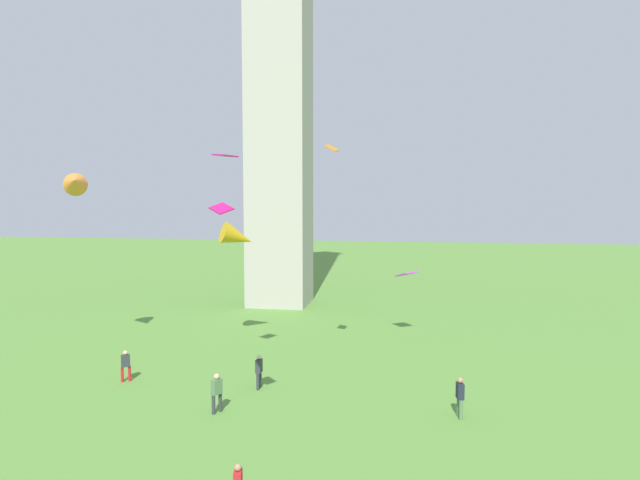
{
  "coord_description": "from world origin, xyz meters",
  "views": [
    {
      "loc": [
        5.27,
        -6.54,
        9.73
      ],
      "look_at": [
        1.26,
        17.53,
        7.91
      ],
      "focal_mm": 30.26,
      "sensor_mm": 36.0,
      "label": 1
    }
  ],
  "objects_px": {
    "person_3": "(259,369)",
    "kite_flying_1": "(225,156)",
    "kite_flying_2": "(332,148)",
    "kite_flying_4": "(238,237)",
    "person_4": "(217,391)",
    "person_1": "(460,395)",
    "kite_flying_0": "(407,274)",
    "kite_flying_3": "(221,208)",
    "kite_flying_5": "(75,183)",
    "person_2": "(126,364)"
  },
  "relations": [
    {
      "from": "kite_flying_0",
      "to": "kite_flying_3",
      "type": "xyz_separation_m",
      "value": [
        -6.7,
        -18.78,
        4.84
      ]
    },
    {
      "from": "person_4",
      "to": "kite_flying_1",
      "type": "distance_m",
      "value": 11.32
    },
    {
      "from": "person_4",
      "to": "kite_flying_5",
      "type": "relative_size",
      "value": 0.71
    },
    {
      "from": "person_1",
      "to": "kite_flying_2",
      "type": "distance_m",
      "value": 14.07
    },
    {
      "from": "kite_flying_4",
      "to": "person_1",
      "type": "bearing_deg",
      "value": -159.98
    },
    {
      "from": "kite_flying_5",
      "to": "kite_flying_4",
      "type": "bearing_deg",
      "value": -6.42
    },
    {
      "from": "person_4",
      "to": "kite_flying_3",
      "type": "bearing_deg",
      "value": 53.4
    },
    {
      "from": "kite_flying_2",
      "to": "kite_flying_4",
      "type": "distance_m",
      "value": 10.16
    },
    {
      "from": "kite_flying_1",
      "to": "kite_flying_2",
      "type": "height_order",
      "value": "kite_flying_2"
    },
    {
      "from": "kite_flying_2",
      "to": "kite_flying_0",
      "type": "bearing_deg",
      "value": -19.95
    },
    {
      "from": "kite_flying_2",
      "to": "kite_flying_5",
      "type": "xyz_separation_m",
      "value": [
        -15.94,
        0.97,
        -1.74
      ]
    },
    {
      "from": "person_3",
      "to": "kite_flying_1",
      "type": "relative_size",
      "value": 1.32
    },
    {
      "from": "person_3",
      "to": "kite_flying_1",
      "type": "bearing_deg",
      "value": 104.17
    },
    {
      "from": "person_3",
      "to": "person_4",
      "type": "xyz_separation_m",
      "value": [
        -1.03,
        -3.38,
        0.03
      ]
    },
    {
      "from": "person_3",
      "to": "kite_flying_3",
      "type": "distance_m",
      "value": 11.13
    },
    {
      "from": "person_1",
      "to": "kite_flying_0",
      "type": "bearing_deg",
      "value": 0.53
    },
    {
      "from": "kite_flying_0",
      "to": "kite_flying_2",
      "type": "xyz_separation_m",
      "value": [
        -4.03,
        -8.77,
        7.94
      ]
    },
    {
      "from": "kite_flying_0",
      "to": "kite_flying_1",
      "type": "xyz_separation_m",
      "value": [
        -8.96,
        -11.86,
        7.35
      ]
    },
    {
      "from": "person_1",
      "to": "kite_flying_0",
      "type": "xyz_separation_m",
      "value": [
        -2.47,
        13.66,
        3.54
      ]
    },
    {
      "from": "person_1",
      "to": "kite_flying_0",
      "type": "height_order",
      "value": "kite_flying_0"
    },
    {
      "from": "person_4",
      "to": "person_2",
      "type": "bearing_deg",
      "value": -88.1
    },
    {
      "from": "person_3",
      "to": "person_1",
      "type": "bearing_deg",
      "value": -100.71
    },
    {
      "from": "kite_flying_2",
      "to": "kite_flying_5",
      "type": "relative_size",
      "value": 0.38
    },
    {
      "from": "person_3",
      "to": "kite_flying_3",
      "type": "relative_size",
      "value": 1.67
    },
    {
      "from": "person_2",
      "to": "kite_flying_4",
      "type": "distance_m",
      "value": 10.83
    },
    {
      "from": "person_4",
      "to": "kite_flying_5",
      "type": "distance_m",
      "value": 16.68
    },
    {
      "from": "kite_flying_3",
      "to": "kite_flying_0",
      "type": "bearing_deg",
      "value": 111.36
    },
    {
      "from": "person_2",
      "to": "person_3",
      "type": "bearing_deg",
      "value": 145.31
    },
    {
      "from": "kite_flying_5",
      "to": "kite_flying_0",
      "type": "bearing_deg",
      "value": -10.05
    },
    {
      "from": "kite_flying_0",
      "to": "person_2",
      "type": "bearing_deg",
      "value": -81.34
    },
    {
      "from": "kite_flying_2",
      "to": "kite_flying_5",
      "type": "bearing_deg",
      "value": 91.24
    },
    {
      "from": "kite_flying_0",
      "to": "kite_flying_5",
      "type": "xyz_separation_m",
      "value": [
        -19.97,
        -7.8,
        6.2
      ]
    },
    {
      "from": "kite_flying_0",
      "to": "kite_flying_3",
      "type": "distance_m",
      "value": 20.52
    },
    {
      "from": "kite_flying_2",
      "to": "kite_flying_4",
      "type": "height_order",
      "value": "kite_flying_2"
    },
    {
      "from": "person_1",
      "to": "person_2",
      "type": "height_order",
      "value": "person_1"
    },
    {
      "from": "kite_flying_0",
      "to": "kite_flying_3",
      "type": "height_order",
      "value": "kite_flying_3"
    },
    {
      "from": "person_1",
      "to": "kite_flying_5",
      "type": "relative_size",
      "value": 0.72
    },
    {
      "from": "person_4",
      "to": "kite_flying_1",
      "type": "bearing_deg",
      "value": -141.09
    },
    {
      "from": "person_4",
      "to": "kite_flying_5",
      "type": "xyz_separation_m",
      "value": [
        -11.53,
        7.1,
        9.75
      ]
    },
    {
      "from": "person_4",
      "to": "kite_flying_2",
      "type": "xyz_separation_m",
      "value": [
        4.41,
        6.12,
        11.48
      ]
    },
    {
      "from": "kite_flying_0",
      "to": "kite_flying_1",
      "type": "relative_size",
      "value": 1.39
    },
    {
      "from": "person_1",
      "to": "person_2",
      "type": "xyz_separation_m",
      "value": [
        -17.24,
        2.04,
        -0.09
      ]
    },
    {
      "from": "kite_flying_4",
      "to": "person_4",
      "type": "bearing_deg",
      "value": 159.65
    },
    {
      "from": "kite_flying_2",
      "to": "person_2",
      "type": "bearing_deg",
      "value": 109.62
    },
    {
      "from": "person_2",
      "to": "kite_flying_3",
      "type": "distance_m",
      "value": 13.71
    },
    {
      "from": "kite_flying_1",
      "to": "kite_flying_5",
      "type": "xyz_separation_m",
      "value": [
        -11.02,
        4.06,
        -1.15
      ]
    },
    {
      "from": "kite_flying_1",
      "to": "kite_flying_2",
      "type": "relative_size",
      "value": 1.4
    },
    {
      "from": "person_3",
      "to": "kite_flying_1",
      "type": "distance_m",
      "value": 11.04
    },
    {
      "from": "person_1",
      "to": "kite_flying_4",
      "type": "relative_size",
      "value": 0.65
    },
    {
      "from": "person_3",
      "to": "kite_flying_2",
      "type": "relative_size",
      "value": 1.85
    }
  ]
}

